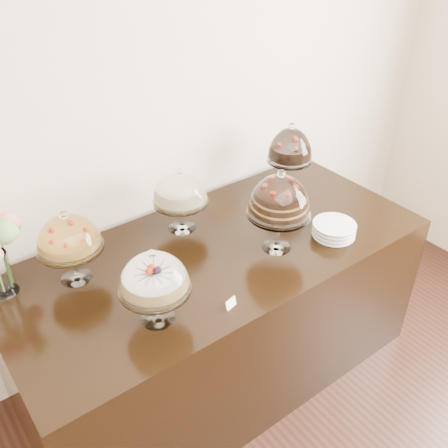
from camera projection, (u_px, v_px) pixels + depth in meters
wall_back at (97, 119)px, 2.42m from camera, size 5.00×0.04×3.00m
display_counter at (219, 313)px, 2.80m from camera, size 2.20×1.00×0.90m
cake_stand_sugar_sponge at (154, 277)px, 2.01m from camera, size 0.30×0.30×0.36m
cake_stand_choco_layer at (280, 199)px, 2.40m from camera, size 0.32×0.32×0.45m
cake_stand_cheesecake at (180, 191)px, 2.58m from camera, size 0.29×0.29×0.36m
cake_stand_dark_choco at (290, 148)px, 2.89m from camera, size 0.27×0.27×0.43m
cake_stand_fruit_tart at (68, 236)px, 2.22m from camera, size 0.30×0.30×0.37m
plate_stack at (334, 230)px, 2.63m from camera, size 0.22×0.22×0.07m
price_card_left at (231, 303)px, 2.18m from camera, size 0.06×0.03×0.04m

